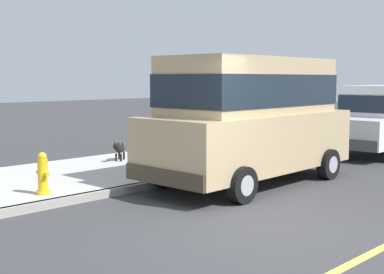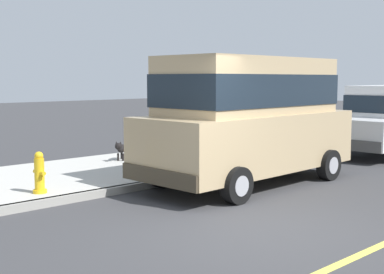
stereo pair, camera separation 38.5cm
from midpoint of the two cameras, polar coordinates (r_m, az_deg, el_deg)
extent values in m
plane|color=#38383A|center=(7.54, 5.77, -9.95)|extent=(80.00, 80.00, 0.00)
cube|color=gray|center=(9.78, -9.07, -5.78)|extent=(0.16, 64.00, 0.14)
cube|color=#B7B5AD|center=(11.26, -14.53, -4.31)|extent=(3.60, 64.00, 0.14)
cube|color=#E0D64C|center=(6.70, 16.74, -12.25)|extent=(0.12, 57.60, 0.01)
cube|color=tan|center=(10.62, 5.25, -0.40)|extent=(2.03, 4.85, 1.10)
cube|color=tan|center=(10.55, 5.31, 5.55)|extent=(1.78, 3.85, 1.10)
cube|color=#19232D|center=(10.55, 5.30, 5.10)|extent=(1.82, 3.89, 0.61)
cube|color=#3E3527|center=(12.60, 11.78, -1.33)|extent=(1.87, 0.25, 0.28)
cube|color=#3E3527|center=(8.96, -4.05, -4.30)|extent=(1.87, 0.25, 0.28)
cylinder|color=black|center=(12.43, 5.95, -1.98)|extent=(0.24, 0.65, 0.64)
cylinder|color=#9E9EA3|center=(12.43, 5.95, -1.98)|extent=(0.25, 0.36, 0.35)
cylinder|color=black|center=(11.41, 13.61, -2.87)|extent=(0.24, 0.65, 0.64)
cylinder|color=#9E9EA3|center=(11.41, 13.61, -2.87)|extent=(0.25, 0.36, 0.35)
cylinder|color=black|center=(10.24, -4.14, -3.75)|extent=(0.24, 0.65, 0.64)
cylinder|color=#9E9EA3|center=(10.24, -4.14, -3.75)|extent=(0.25, 0.36, 0.35)
cylinder|color=black|center=(8.97, 4.19, -5.19)|extent=(0.24, 0.65, 0.64)
cylinder|color=#9E9EA3|center=(8.97, 4.19, -5.19)|extent=(0.25, 0.36, 0.35)
cube|color=#EAEACC|center=(12.87, 9.67, 1.45)|extent=(0.28, 0.09, 0.14)
cube|color=#EAEACC|center=(12.27, 14.27, 1.11)|extent=(0.28, 0.09, 0.14)
cube|color=white|center=(15.82, 19.36, 0.86)|extent=(1.85, 4.52, 0.76)
cube|color=white|center=(15.68, 19.31, 3.75)|extent=(1.61, 2.12, 0.84)
cube|color=#19232D|center=(15.68, 19.30, 3.52)|extent=(1.65, 2.16, 0.46)
cube|color=#505050|center=(13.88, 15.54, -0.73)|extent=(1.77, 0.22, 0.28)
cylinder|color=black|center=(17.49, 18.53, 0.13)|extent=(0.23, 0.64, 0.64)
cylinder|color=#9E9EA3|center=(17.49, 18.53, 0.13)|extent=(0.24, 0.35, 0.35)
cylinder|color=black|center=(15.03, 13.97, -0.70)|extent=(0.23, 0.64, 0.64)
cylinder|color=#9E9EA3|center=(15.03, 13.97, -0.70)|extent=(0.24, 0.35, 0.35)
ellipsoid|color=black|center=(12.88, -8.65, -1.28)|extent=(0.42, 0.47, 0.20)
cylinder|color=black|center=(12.76, -8.55, -2.21)|extent=(0.05, 0.05, 0.18)
cylinder|color=black|center=(12.79, -9.07, -2.20)|extent=(0.05, 0.05, 0.18)
cylinder|color=black|center=(13.02, -8.22, -2.03)|extent=(0.05, 0.05, 0.18)
cylinder|color=black|center=(13.05, -8.72, -2.02)|extent=(0.05, 0.05, 0.18)
sphere|color=black|center=(12.59, -9.02, -1.05)|extent=(0.17, 0.17, 0.17)
ellipsoid|color=black|center=(12.51, -9.14, -1.19)|extent=(0.12, 0.13, 0.06)
cone|color=black|center=(12.58, -8.80, -0.66)|extent=(0.06, 0.06, 0.07)
cone|color=black|center=(12.61, -9.24, -0.65)|extent=(0.06, 0.06, 0.07)
cylinder|color=black|center=(13.12, -8.34, -0.87)|extent=(0.10, 0.12, 0.13)
cylinder|color=gold|center=(9.47, -16.92, -5.76)|extent=(0.24, 0.24, 0.06)
cylinder|color=gold|center=(9.42, -16.98, -3.94)|extent=(0.17, 0.17, 0.55)
sphere|color=gold|center=(9.37, -17.04, -2.05)|extent=(0.15, 0.15, 0.15)
cylinder|color=gold|center=(9.52, -17.33, -3.68)|extent=(0.10, 0.07, 0.07)
cylinder|color=gold|center=(9.31, -16.63, -3.88)|extent=(0.10, 0.07, 0.07)
camera|label=1|loc=(0.19, -90.97, -0.11)|focal=49.29mm
camera|label=2|loc=(0.19, 89.03, 0.11)|focal=49.29mm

